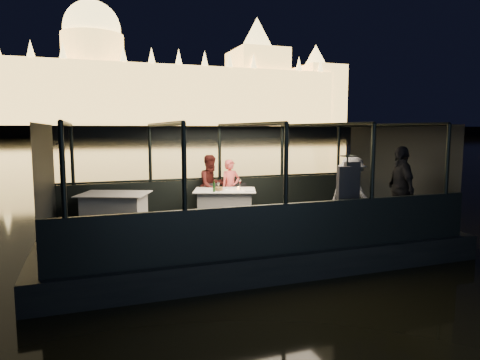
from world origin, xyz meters
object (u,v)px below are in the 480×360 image
object	(u,v)px
chair_port_left	(214,200)
person_man_maroon	(211,187)
wine_bottle	(214,185)
dining_table_central	(225,205)
person_woman_coral	(230,186)
passenger_stripe	(352,193)
dining_table_aft	(115,211)
passenger_dark	(400,192)
chair_port_right	(242,199)
coat_stand	(346,197)

from	to	relation	value
chair_port_left	person_man_maroon	world-z (taller)	person_man_maroon
chair_port_left	wine_bottle	distance (m)	0.85
dining_table_central	person_woman_coral	world-z (taller)	person_woman_coral
wine_bottle	passenger_stripe	bearing A→B (deg)	-32.81
dining_table_aft	passenger_dark	size ratio (longest dim) A/B	0.80
dining_table_central	wine_bottle	size ratio (longest dim) A/B	5.49
passenger_dark	wine_bottle	distance (m)	4.13
dining_table_aft	wine_bottle	world-z (taller)	wine_bottle
dining_table_aft	person_woman_coral	xyz separation A→B (m)	(2.91, 0.55, 0.36)
dining_table_central	chair_port_right	xyz separation A→B (m)	(0.59, 0.45, 0.06)
person_woman_coral	passenger_stripe	bearing A→B (deg)	-64.13
dining_table_central	person_woman_coral	size ratio (longest dim) A/B	1.01
person_woman_coral	coat_stand	bearing A→B (deg)	-78.97
wine_bottle	chair_port_right	bearing A→B (deg)	36.72
passenger_stripe	dining_table_aft	bearing A→B (deg)	47.59
person_woman_coral	wine_bottle	bearing A→B (deg)	-136.19
dining_table_central	wine_bottle	distance (m)	0.67
coat_stand	person_woman_coral	bearing A→B (deg)	110.56
chair_port_right	person_woman_coral	distance (m)	0.46
passenger_dark	wine_bottle	bearing A→B (deg)	-101.18
person_woman_coral	passenger_dark	distance (m)	4.10
dining_table_aft	chair_port_right	world-z (taller)	chair_port_right
passenger_dark	person_woman_coral	bearing A→B (deg)	-117.93
wine_bottle	dining_table_aft	bearing A→B (deg)	169.50
chair_port_right	passenger_dark	distance (m)	3.79
dining_table_aft	coat_stand	size ratio (longest dim) A/B	0.85
person_woman_coral	passenger_dark	world-z (taller)	passenger_dark
passenger_stripe	passenger_dark	bearing A→B (deg)	-120.46
coat_stand	person_woman_coral	world-z (taller)	coat_stand
chair_port_left	chair_port_right	size ratio (longest dim) A/B	1.04
dining_table_aft	passenger_stripe	world-z (taller)	passenger_stripe
chair_port_right	person_woman_coral	xyz separation A→B (m)	(-0.21, 0.27, 0.30)
coat_stand	passenger_dark	world-z (taller)	passenger_dark
dining_table_aft	passenger_stripe	size ratio (longest dim) A/B	0.91
dining_table_aft	person_man_maroon	size ratio (longest dim) A/B	0.95
chair_port_right	wine_bottle	bearing A→B (deg)	-151.85
dining_table_central	wine_bottle	world-z (taller)	wine_bottle
dining_table_aft	chair_port_right	distance (m)	3.14
dining_table_central	person_woman_coral	bearing A→B (deg)	62.23
coat_stand	wine_bottle	distance (m)	3.10
person_woman_coral	passenger_stripe	distance (m)	3.22
dining_table_aft	person_woman_coral	distance (m)	2.99
chair_port_left	wine_bottle	bearing A→B (deg)	-113.43
dining_table_central	person_man_maroon	distance (m)	0.83
dining_table_central	passenger_stripe	world-z (taller)	passenger_stripe
passenger_dark	person_man_maroon	bearing A→B (deg)	-113.60
chair_port_left	person_man_maroon	distance (m)	0.41
chair_port_left	coat_stand	world-z (taller)	coat_stand
chair_port_left	chair_port_right	world-z (taller)	chair_port_left
dining_table_aft	person_man_maroon	bearing A→B (deg)	13.32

